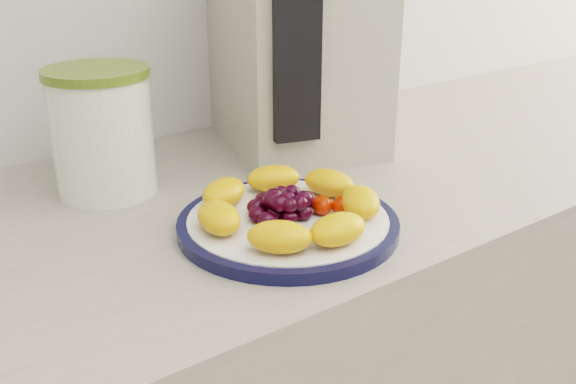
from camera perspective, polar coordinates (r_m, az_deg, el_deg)
plate_rim at (r=0.78m, az=0.00°, el=-2.89°), size 0.27×0.27×0.01m
plate_face at (r=0.78m, az=0.00°, el=-2.82°), size 0.24×0.24×0.02m
canister at (r=0.90m, az=-16.12°, el=4.79°), size 0.16×0.16×0.16m
canister_lid at (r=0.88m, az=-16.73°, el=10.14°), size 0.16×0.16×0.01m
appliance_body at (r=1.07m, az=0.45°, el=14.65°), size 0.30×0.36×0.39m
appliance_panel at (r=0.90m, az=0.78°, el=13.51°), size 0.07×0.04×0.29m
fruit_plate at (r=0.77m, az=0.32°, el=-1.08°), size 0.23×0.23×0.03m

